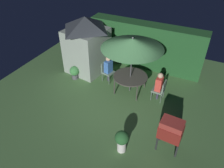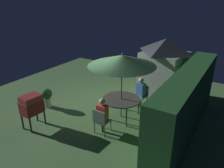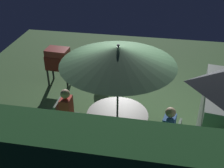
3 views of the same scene
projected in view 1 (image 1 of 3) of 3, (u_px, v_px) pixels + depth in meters
ground_plane at (114, 106)px, 8.67m from camera, size 11.00×11.00×0.00m
hedge_backdrop at (145, 46)px, 10.56m from camera, size 5.52×0.77×2.18m
garden_shed at (87, 44)px, 10.07m from camera, size 1.96×2.03×2.66m
patio_table at (130, 77)px, 9.07m from camera, size 1.42×1.42×0.75m
patio_umbrella at (132, 43)px, 8.16m from camera, size 2.42×2.42×2.48m
bbq_grill at (171, 130)px, 6.55m from camera, size 0.73×0.54×1.20m
chair_near_shed at (160, 89)px, 8.70m from camera, size 0.47×0.47×0.90m
chair_far_side at (107, 70)px, 9.82m from camera, size 0.56×0.55×0.90m
potted_plant_by_shed at (74, 72)px, 10.02m from camera, size 0.44×0.44×0.63m
potted_plant_by_grill at (122, 140)px, 6.71m from camera, size 0.44×0.44×0.81m
person_in_red at (159, 83)px, 8.58m from camera, size 0.25×0.34×1.26m
person_in_blue at (108, 66)px, 9.62m from camera, size 0.31×0.38×1.26m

